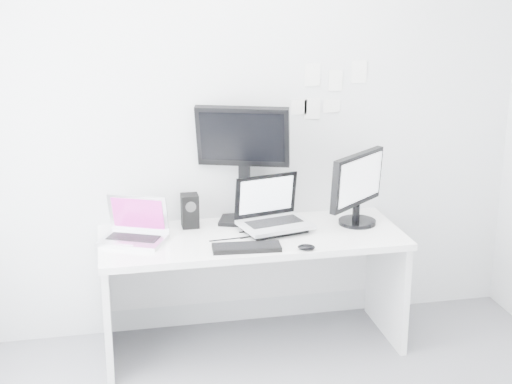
{
  "coord_description": "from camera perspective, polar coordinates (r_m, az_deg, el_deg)",
  "views": [
    {
      "loc": [
        -0.82,
        -2.84,
        2.26
      ],
      "look_at": [
        0.02,
        1.23,
        1.0
      ],
      "focal_mm": 52.43,
      "sensor_mm": 36.0,
      "label": 1
    }
  ],
  "objects": [
    {
      "name": "keyboard",
      "position": [
        4.21,
        -0.73,
        -4.26
      ],
      "size": [
        0.39,
        0.17,
        0.03
      ],
      "primitive_type": "cube",
      "rotation": [
        0.0,
        0.0,
        -0.08
      ],
      "color": "black",
      "rests_on": "desk"
    },
    {
      "name": "wall_note_3",
      "position": [
        4.73,
        5.8,
        6.54
      ],
      "size": [
        0.11,
        0.0,
        0.08
      ],
      "primitive_type": "cube",
      "color": "white",
      "rests_on": "back_wall"
    },
    {
      "name": "wall_note_2",
      "position": [
        4.75,
        7.86,
        9.08
      ],
      "size": [
        0.1,
        0.0,
        0.14
      ],
      "primitive_type": "cube",
      "color": "white",
      "rests_on": "back_wall"
    },
    {
      "name": "dell_laptop",
      "position": [
        4.44,
        1.5,
        -0.99
      ],
      "size": [
        0.47,
        0.4,
        0.34
      ],
      "primitive_type": "cube",
      "rotation": [
        0.0,
        0.0,
        0.24
      ],
      "color": "#B4B7BB",
      "rests_on": "desk"
    },
    {
      "name": "rear_monitor",
      "position": [
        4.55,
        -0.96,
        2.23
      ],
      "size": [
        0.6,
        0.38,
        0.76
      ],
      "primitive_type": "cube",
      "rotation": [
        0.0,
        0.0,
        -0.34
      ],
      "color": "black",
      "rests_on": "desk"
    },
    {
      "name": "wall_note_1",
      "position": [
        4.71,
        6.1,
        8.46
      ],
      "size": [
        0.09,
        0.0,
        0.13
      ],
      "primitive_type": "cube",
      "color": "white",
      "rests_on": "back_wall"
    },
    {
      "name": "samsung_monitor",
      "position": [
        4.6,
        7.83,
        0.32
      ],
      "size": [
        0.54,
        0.5,
        0.46
      ],
      "primitive_type": "cube",
      "rotation": [
        0.0,
        0.0,
        0.69
      ],
      "color": "black",
      "rests_on": "desk"
    },
    {
      "name": "wall_note_5",
      "position": [
        4.67,
        3.3,
        6.49
      ],
      "size": [
        0.1,
        0.0,
        0.09
      ],
      "primitive_type": "cube",
      "color": "white",
      "rests_on": "back_wall"
    },
    {
      "name": "speaker",
      "position": [
        4.56,
        -5.06,
        -1.43
      ],
      "size": [
        0.13,
        0.13,
        0.21
      ],
      "primitive_type": "cube",
      "rotation": [
        0.0,
        0.0,
        0.27
      ],
      "color": "black",
      "rests_on": "desk"
    },
    {
      "name": "mouse",
      "position": [
        4.22,
        3.86,
        -4.22
      ],
      "size": [
        0.12,
        0.09,
        0.03
      ],
      "primitive_type": "ellipsoid",
      "rotation": [
        0.0,
        0.0,
        -0.33
      ],
      "color": "black",
      "rests_on": "desk"
    },
    {
      "name": "back_wall",
      "position": [
        4.61,
        -1.18,
        5.46
      ],
      "size": [
        3.6,
        0.0,
        3.6
      ],
      "primitive_type": "plane",
      "rotation": [
        1.57,
        0.0,
        0.0
      ],
      "color": "silver",
      "rests_on": "ground"
    },
    {
      "name": "wall_note_4",
      "position": [
        4.69,
        4.3,
        6.35
      ],
      "size": [
        0.1,
        0.0,
        0.13
      ],
      "primitive_type": "cube",
      "color": "white",
      "rests_on": "back_wall"
    },
    {
      "name": "desk",
      "position": [
        4.58,
        -0.3,
        -7.56
      ],
      "size": [
        1.8,
        0.7,
        0.73
      ],
      "primitive_type": "cube",
      "color": "white",
      "rests_on": "ground"
    },
    {
      "name": "macbook",
      "position": [
        4.34,
        -9.48,
        -2.12
      ],
      "size": [
        0.44,
        0.4,
        0.27
      ],
      "primitive_type": "cube",
      "rotation": [
        0.0,
        0.0,
        -0.43
      ],
      "color": "silver",
      "rests_on": "desk"
    },
    {
      "name": "wall_note_0",
      "position": [
        4.66,
        4.33,
        8.91
      ],
      "size": [
        0.1,
        0.0,
        0.14
      ],
      "primitive_type": "cube",
      "color": "white",
      "rests_on": "back_wall"
    }
  ]
}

